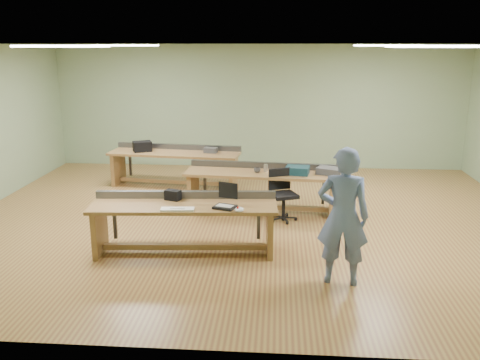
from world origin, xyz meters
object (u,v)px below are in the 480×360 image
at_px(laptop_base, 225,207).
at_px(parts_bin_grey, 330,171).
at_px(workbench_front, 184,217).
at_px(task_chair, 283,202).
at_px(mug, 257,170).
at_px(drinks_can, 266,168).
at_px(person, 343,217).
at_px(workbench_mid, 261,182).
at_px(workbench_back, 175,161).
at_px(camera_bag, 173,195).
at_px(parts_bin_teal, 297,170).

bearing_deg(laptop_base, parts_bin_grey, 70.42).
xyz_separation_m(workbench_front, task_chair, (1.45, 1.55, -0.23)).
xyz_separation_m(mug, drinks_can, (0.16, 0.08, 0.02)).
distance_m(person, parts_bin_grey, 2.73).
distance_m(workbench_mid, person, 3.06).
xyz_separation_m(workbench_back, camera_bag, (0.66, -3.43, 0.27)).
bearing_deg(workbench_back, laptop_base, -62.78).
relative_size(person, mug, 15.13).
bearing_deg(laptop_base, person, -3.81).
distance_m(laptop_base, camera_bag, 0.88).
bearing_deg(drinks_can, parts_bin_grey, -5.68).
relative_size(workbench_back, task_chair, 3.21).
distance_m(laptop_base, parts_bin_teal, 2.30).
distance_m(parts_bin_teal, drinks_can, 0.58).
bearing_deg(workbench_back, drinks_can, -32.80).
bearing_deg(parts_bin_grey, task_chair, -157.77).
bearing_deg(drinks_can, workbench_back, 141.39).
height_order(parts_bin_teal, parts_bin_grey, parts_bin_teal).
relative_size(laptop_base, parts_bin_grey, 0.65).
height_order(person, camera_bag, person).
xyz_separation_m(workbench_mid, mug, (-0.08, -0.07, 0.24)).
distance_m(workbench_back, task_chair, 3.10).
height_order(workbench_mid, camera_bag, camera_bag).
bearing_deg(mug, camera_bag, -124.13).
bearing_deg(laptop_base, drinks_can, 95.98).
height_order(workbench_back, laptop_base, workbench_back).
xyz_separation_m(workbench_back, drinks_can, (2.00, -1.60, 0.26)).
xyz_separation_m(laptop_base, parts_bin_teal, (1.09, 2.02, 0.05)).
bearing_deg(task_chair, parts_bin_teal, 28.14).
bearing_deg(mug, person, -66.54).
bearing_deg(parts_bin_teal, person, -80.03).
xyz_separation_m(workbench_mid, laptop_base, (-0.45, -2.15, 0.21)).
distance_m(workbench_mid, parts_bin_grey, 1.26).
bearing_deg(workbench_front, drinks_can, 56.42).
bearing_deg(laptop_base, workbench_mid, 97.89).
relative_size(person, drinks_can, 13.37).
relative_size(person, camera_bag, 8.11).
distance_m(camera_bag, parts_bin_teal, 2.55).
distance_m(laptop_base, drinks_can, 2.22).
relative_size(parts_bin_teal, parts_bin_grey, 0.90).
bearing_deg(laptop_base, task_chair, 83.53).
bearing_deg(workbench_mid, person, -63.63).
relative_size(laptop_base, task_chair, 0.33).
distance_m(person, task_chair, 2.56).
height_order(workbench_mid, drinks_can, drinks_can).
distance_m(task_chair, mug, 0.76).
xyz_separation_m(task_chair, drinks_can, (-0.31, 0.46, 0.49)).
bearing_deg(camera_bag, task_chair, 58.98).
distance_m(camera_bag, task_chair, 2.20).
height_order(person, mug, person).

